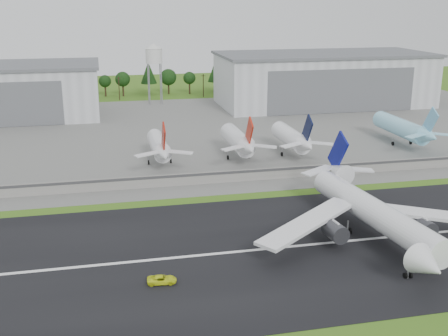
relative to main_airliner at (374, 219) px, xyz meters
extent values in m
plane|color=#416B19|center=(-23.72, -9.57, -4.89)|extent=(600.00, 600.00, 0.00)
cube|color=black|center=(-23.72, 0.43, -4.84)|extent=(320.00, 60.00, 0.10)
cube|color=white|center=(-23.72, 0.43, -4.78)|extent=(220.00, 1.00, 0.02)
cube|color=slate|center=(-23.72, 110.43, -4.84)|extent=(320.00, 150.00, 0.10)
cube|color=gray|center=(-23.72, 45.43, -3.14)|extent=(240.00, 0.50, 3.50)
cube|color=#38383A|center=(-23.72, 45.13, -1.89)|extent=(240.00, 0.12, 0.70)
cube|color=silver|center=(51.28, 155.43, 7.11)|extent=(100.00, 45.00, 24.00)
cube|color=#595B60|center=(51.28, 155.43, 19.71)|extent=(102.00, 47.00, 1.20)
cube|color=#595B60|center=(51.28, 132.78, 5.19)|extent=(70.00, 0.30, 19.68)
cylinder|color=#99999E|center=(-31.72, 172.43, 5.11)|extent=(0.50, 0.50, 20.00)
cylinder|color=#99999E|center=(-25.72, 178.43, 5.11)|extent=(0.50, 0.50, 20.00)
cylinder|color=silver|center=(-28.72, 175.43, 18.61)|extent=(8.00, 8.00, 7.00)
cone|color=silver|center=(-28.72, 175.43, 23.31)|extent=(8.40, 8.40, 2.40)
cylinder|color=white|center=(0.05, 0.43, 1.31)|extent=(10.23, 44.36, 5.80)
cone|color=white|center=(-2.49, -24.44, 1.31)|extent=(6.38, 6.56, 5.80)
cone|color=white|center=(2.73, 26.80, 2.51)|extent=(6.39, 9.51, 5.51)
cube|color=navy|center=(2.68, 26.30, 7.81)|extent=(1.46, 9.54, 11.13)
cube|color=white|center=(14.77, -3.08, 0.51)|extent=(27.99, 15.66, 2.65)
cylinder|color=#333338|center=(9.14, -4.01, -1.09)|extent=(4.34, 5.86, 3.80)
cube|color=white|center=(7.66, 25.79, 2.91)|extent=(9.48, 5.03, 0.98)
cube|color=white|center=(-15.08, -0.04, 0.51)|extent=(26.31, 20.14, 2.65)
cylinder|color=#333338|center=(-9.76, -2.09, -1.09)|extent=(4.34, 5.86, 3.80)
cube|color=white|center=(-2.29, 26.81, 2.91)|extent=(9.53, 6.56, 0.98)
cube|color=#99999E|center=(-0.36, -3.55, -3.19)|extent=(12.99, 30.86, 3.20)
cylinder|color=black|center=(-4.13, 3.87, -4.04)|extent=(0.55, 1.53, 1.50)
imported|color=yellow|center=(-46.60, -9.53, -4.05)|extent=(5.60, 3.02, 1.49)
cylinder|color=white|center=(-38.40, 70.43, 0.73)|extent=(5.26, 24.00, 5.26)
cone|color=white|center=(-38.40, 54.93, 1.73)|extent=(4.99, 7.00, 4.99)
cube|color=#9E190C|center=(-38.40, 55.43, 6.53)|extent=(0.45, 8.59, 10.02)
cylinder|color=#99999E|center=(-41.90, 68.43, -3.39)|extent=(0.32, 0.32, 3.00)
cylinder|color=#99999E|center=(-34.90, 68.43, -3.39)|extent=(0.32, 0.32, 3.00)
cylinder|color=black|center=(-41.90, 68.43, -4.09)|extent=(0.40, 1.40, 1.40)
cylinder|color=white|center=(-12.86, 70.43, 1.10)|extent=(6.00, 24.00, 6.00)
cone|color=white|center=(-12.86, 54.93, 2.10)|extent=(5.70, 7.00, 5.70)
cube|color=#B41F0D|center=(-12.86, 55.43, 6.90)|extent=(0.45, 8.59, 10.02)
cylinder|color=#99999E|center=(-16.36, 68.43, -3.39)|extent=(0.32, 0.32, 3.00)
cylinder|color=#99999E|center=(-9.36, 68.43, -3.39)|extent=(0.32, 0.32, 3.00)
cylinder|color=black|center=(-16.36, 68.43, -4.09)|extent=(0.40, 1.40, 1.40)
cylinder|color=white|center=(5.42, 70.43, 1.01)|extent=(5.82, 24.00, 5.82)
cone|color=white|center=(5.42, 54.93, 2.01)|extent=(5.53, 7.00, 5.53)
cube|color=black|center=(5.42, 55.43, 6.81)|extent=(0.45, 8.59, 10.02)
cylinder|color=#99999E|center=(1.92, 68.43, -3.39)|extent=(0.32, 0.32, 3.00)
cylinder|color=#99999E|center=(8.92, 68.43, -3.39)|extent=(0.32, 0.32, 3.00)
cylinder|color=black|center=(1.92, 68.43, -4.09)|extent=(0.40, 1.40, 1.40)
cylinder|color=#8FDCF8|center=(48.32, 75.43, 1.20)|extent=(6.19, 30.00, 6.19)
cone|color=#8FDCF8|center=(48.32, 56.93, 2.20)|extent=(5.88, 7.00, 5.88)
cube|color=#6DB7E0|center=(48.32, 57.43, 7.00)|extent=(0.45, 8.59, 10.02)
cylinder|color=#99999E|center=(44.82, 73.43, -3.39)|extent=(0.32, 0.32, 3.00)
cylinder|color=#99999E|center=(51.82, 73.43, -3.39)|extent=(0.32, 0.32, 3.00)
cylinder|color=black|center=(44.82, 73.43, -4.09)|extent=(0.40, 1.40, 1.40)
camera|label=1|loc=(-55.50, -101.71, 44.84)|focal=45.00mm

